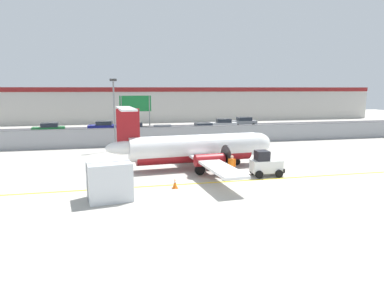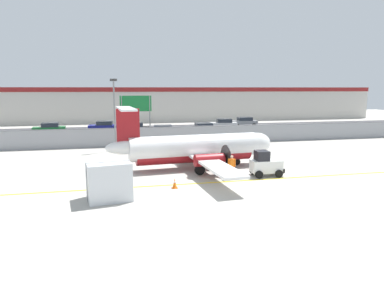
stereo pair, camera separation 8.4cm
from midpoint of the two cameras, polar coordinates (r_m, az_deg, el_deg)
name	(u,v)px [view 1 (the left image)]	position (r m, az deg, el deg)	size (l,w,h in m)	color
ground_plane	(219,182)	(23.54, 4.37, -6.35)	(140.00, 140.00, 0.01)	#ADA89E
perimeter_fence	(178,135)	(38.62, -2.47, 1.51)	(98.00, 0.10, 2.10)	gray
parking_lot_strip	(164,132)	(50.02, -4.75, 2.04)	(98.00, 17.00, 0.12)	#38383A
background_building	(151,104)	(68.07, -6.90, 6.62)	(91.00, 8.10, 6.50)	beige
commuter_airplane	(198,148)	(27.26, 0.84, -0.72)	(13.65, 16.08, 4.92)	white
baggage_tug	(266,164)	(25.47, 12.07, -3.35)	(2.38, 1.47, 1.88)	silver
ground_crew_worker	(232,166)	(24.19, 6.56, -3.63)	(0.55, 0.43, 1.70)	#191E4C
cargo_container	(109,181)	(20.25, -13.74, -5.97)	(2.70, 2.37, 2.20)	silver
traffic_cone_near_left	(175,183)	(22.05, -2.97, -6.58)	(0.36, 0.36, 0.64)	orange
traffic_cone_near_right	(198,165)	(27.09, 0.84, -3.56)	(0.36, 0.36, 0.64)	orange
traffic_cone_far_left	(112,165)	(27.98, -13.24, -3.40)	(0.36, 0.36, 0.64)	orange
parked_car_0	(49,129)	(50.50, -22.78, 2.37)	(4.33, 2.27, 1.58)	#19662D
parked_car_1	(104,127)	(50.69, -14.57, 2.82)	(4.35, 2.33, 1.58)	navy
parked_car_2	(134,129)	(47.37, -9.77, 2.55)	(4.28, 2.17, 1.58)	black
parked_car_3	(163,131)	(43.68, -4.85, 2.09)	(4.32, 2.25, 1.58)	navy
parked_car_4	(202,129)	(46.25, 1.71, 2.52)	(4.25, 2.11, 1.58)	black
parked_car_5	(223,124)	(52.89, 5.14, 3.34)	(4.38, 2.42, 1.58)	silver
parked_car_6	(244,122)	(56.41, 8.54, 3.64)	(4.20, 2.00, 1.58)	gray
apron_light_pole	(114,109)	(35.58, -12.91, 5.77)	(0.70, 0.30, 7.27)	slate
highway_sign	(135,108)	(40.04, -9.46, 6.01)	(3.60, 0.14, 5.50)	slate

